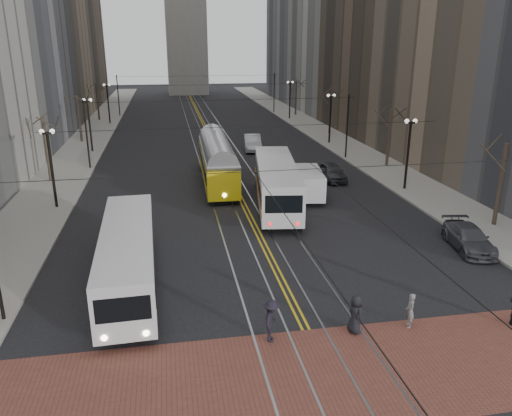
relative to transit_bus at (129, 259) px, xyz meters
name	(u,v)px	position (x,y,z in m)	size (l,w,h in m)	color
ground	(300,318)	(7.62, -4.52, -1.49)	(260.00, 260.00, 0.00)	black
sidewalk_left	(89,140)	(-7.38, 40.48, -1.41)	(5.00, 140.00, 0.15)	gray
sidewalk_right	(322,133)	(22.62, 40.48, -1.41)	(5.00, 140.00, 0.15)	gray
crosswalk_band	(328,374)	(7.62, -8.52, -1.48)	(25.00, 6.00, 0.01)	brown
streetcar_rails	(210,137)	(7.62, 40.48, -1.48)	(4.80, 130.00, 0.02)	gray
centre_lines	(210,137)	(7.62, 40.48, -1.48)	(0.42, 130.00, 0.01)	gold
lamp_posts	(224,138)	(7.62, 24.23, 1.31)	(27.60, 57.20, 5.60)	black
street_trees	(217,127)	(7.62, 30.73, 1.31)	(31.68, 53.28, 5.60)	#382D23
trolley_wires	(217,119)	(7.62, 30.31, 2.29)	(25.96, 120.00, 6.60)	black
transit_bus	(129,259)	(0.00, 0.00, 0.00)	(2.48, 11.88, 2.97)	silver
streetcar	(217,165)	(6.32, 18.49, 0.11)	(2.51, 13.50, 3.18)	yellow
rear_bus	(276,185)	(9.95, 11.22, 0.14)	(2.72, 12.49, 3.26)	silver
cargo_van	(308,185)	(12.84, 12.69, -0.37)	(1.94, 5.04, 2.23)	silver
sedan_grey	(332,172)	(16.36, 17.58, -0.73)	(1.78, 4.42, 1.51)	#3A3D41
sedan_silver	(252,143)	(11.62, 31.41, -0.63)	(1.81, 5.19, 1.71)	#B4B6BC
sedan_parked	(469,238)	(19.42, 1.31, -0.80)	(1.92, 4.73, 1.37)	#47484F
pedestrian_a	(355,314)	(9.58, -6.02, -0.63)	(0.83, 0.54, 1.69)	black
pedestrian_b	(410,310)	(12.05, -6.02, -0.70)	(0.56, 0.37, 1.55)	slate
pedestrian_d	(271,321)	(5.99, -6.02, -0.56)	(1.18, 0.68, 1.83)	black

